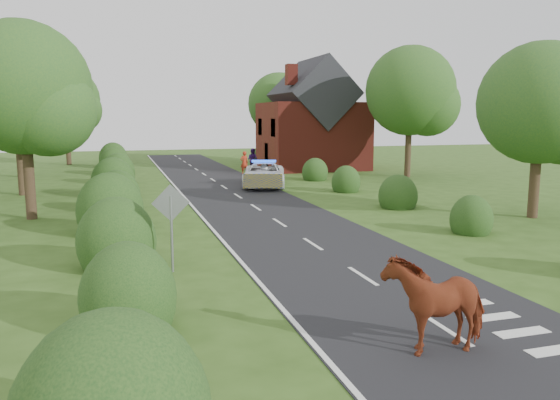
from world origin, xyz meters
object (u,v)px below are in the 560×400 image
object	(u,v)px
cow	(435,308)
pedestrian_purple	(253,160)
police_van	(264,174)
pedestrian_red	(244,163)
road_sign	(171,215)

from	to	relation	value
cow	pedestrian_purple	bearing A→B (deg)	169.01
police_van	pedestrian_red	xyz separation A→B (m)	(0.53, 7.73, 0.11)
cow	pedestrian_red	size ratio (longest dim) A/B	1.24
road_sign	cow	world-z (taller)	road_sign
road_sign	pedestrian_purple	size ratio (longest dim) A/B	1.38
cow	police_van	bearing A→B (deg)	169.70
pedestrian_red	cow	bearing A→B (deg)	74.13
pedestrian_purple	cow	bearing A→B (deg)	126.19
pedestrian_red	pedestrian_purple	world-z (taller)	pedestrian_purple
pedestrian_red	pedestrian_purple	size ratio (longest dim) A/B	0.95
road_sign	pedestrian_red	xyz separation A→B (m)	(8.02, 25.39, -0.78)
cow	police_van	world-z (taller)	police_van
road_sign	pedestrian_red	size ratio (longest dim) A/B	1.45
police_van	pedestrian_red	bearing A→B (deg)	102.61
police_van	pedestrian_purple	world-z (taller)	pedestrian_purple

